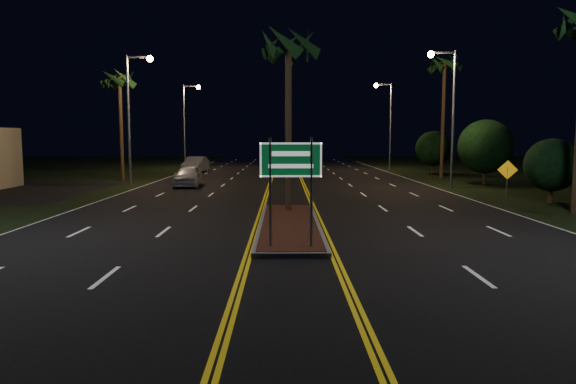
{
  "coord_description": "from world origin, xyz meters",
  "views": [
    {
      "loc": [
        -0.21,
        -12.07,
        3.34
      ],
      "look_at": [
        -0.09,
        1.5,
        1.9
      ],
      "focal_mm": 32.0,
      "sensor_mm": 36.0,
      "label": 1
    }
  ],
  "objects_px": {
    "highway_sign": "(291,170)",
    "streetlight_right_far": "(387,115)",
    "median_island": "(289,225)",
    "shrub_far": "(433,148)",
    "warning_sign": "(507,177)",
    "car_far": "(196,163)",
    "streetlight_left_mid": "(134,104)",
    "streetlight_right_mid": "(448,102)",
    "palm_left_far": "(119,80)",
    "car_near": "(188,174)",
    "palm_right_far": "(445,65)",
    "shrub_near": "(552,165)",
    "streetlight_left_far": "(188,116)",
    "palm_median": "(288,46)",
    "shrub_mid": "(485,146)"
  },
  "relations": [
    {
      "from": "highway_sign",
      "to": "streetlight_right_far",
      "type": "relative_size",
      "value": 0.36
    },
    {
      "from": "median_island",
      "to": "highway_sign",
      "type": "bearing_deg",
      "value": -90.0
    },
    {
      "from": "median_island",
      "to": "shrub_far",
      "type": "height_order",
      "value": "shrub_far"
    },
    {
      "from": "warning_sign",
      "to": "car_far",
      "type": "bearing_deg",
      "value": 150.09
    },
    {
      "from": "streetlight_left_mid",
      "to": "car_far",
      "type": "bearing_deg",
      "value": 81.51
    },
    {
      "from": "streetlight_left_mid",
      "to": "streetlight_right_mid",
      "type": "relative_size",
      "value": 1.0
    },
    {
      "from": "highway_sign",
      "to": "palm_left_far",
      "type": "relative_size",
      "value": 0.36
    },
    {
      "from": "streetlight_right_far",
      "to": "car_near",
      "type": "xyz_separation_m",
      "value": [
        -17.39,
        -18.88,
        -4.82
      ]
    },
    {
      "from": "median_island",
      "to": "palm_left_far",
      "type": "relative_size",
      "value": 1.16
    },
    {
      "from": "palm_right_far",
      "to": "shrub_near",
      "type": "relative_size",
      "value": 3.12
    },
    {
      "from": "highway_sign",
      "to": "palm_left_far",
      "type": "xyz_separation_m",
      "value": [
        -12.8,
        25.2,
        5.34
      ]
    },
    {
      "from": "streetlight_left_mid",
      "to": "warning_sign",
      "type": "distance_m",
      "value": 24.44
    },
    {
      "from": "median_island",
      "to": "palm_right_far",
      "type": "height_order",
      "value": "palm_right_far"
    },
    {
      "from": "shrub_near",
      "to": "shrub_far",
      "type": "xyz_separation_m",
      "value": [
        0.3,
        22.0,
        0.39
      ]
    },
    {
      "from": "streetlight_left_far",
      "to": "shrub_far",
      "type": "bearing_deg",
      "value": -18.14
    },
    {
      "from": "palm_right_far",
      "to": "shrub_far",
      "type": "distance_m",
      "value": 9.13
    },
    {
      "from": "shrub_far",
      "to": "streetlight_right_mid",
      "type": "bearing_deg",
      "value": -102.82
    },
    {
      "from": "median_island",
      "to": "palm_median",
      "type": "xyz_separation_m",
      "value": [
        0.0,
        3.5,
        7.19
      ]
    },
    {
      "from": "warning_sign",
      "to": "shrub_far",
      "type": "bearing_deg",
      "value": 103.75
    },
    {
      "from": "streetlight_left_mid",
      "to": "palm_right_far",
      "type": "distance_m",
      "value": 24.42
    },
    {
      "from": "palm_right_far",
      "to": "median_island",
      "type": "bearing_deg",
      "value": -119.1
    },
    {
      "from": "car_far",
      "to": "shrub_near",
      "type": "bearing_deg",
      "value": -41.06
    },
    {
      "from": "car_near",
      "to": "palm_median",
      "type": "bearing_deg",
      "value": -64.34
    },
    {
      "from": "car_far",
      "to": "warning_sign",
      "type": "bearing_deg",
      "value": -45.96
    },
    {
      "from": "warning_sign",
      "to": "streetlight_left_far",
      "type": "bearing_deg",
      "value": 145.8
    },
    {
      "from": "streetlight_right_far",
      "to": "palm_left_far",
      "type": "bearing_deg",
      "value": -149.12
    },
    {
      "from": "streetlight_left_far",
      "to": "streetlight_right_mid",
      "type": "relative_size",
      "value": 1.0
    },
    {
      "from": "palm_median",
      "to": "shrub_mid",
      "type": "bearing_deg",
      "value": 43.96
    },
    {
      "from": "streetlight_right_mid",
      "to": "car_far",
      "type": "bearing_deg",
      "value": 141.93
    },
    {
      "from": "warning_sign",
      "to": "palm_median",
      "type": "bearing_deg",
      "value": -145.84
    },
    {
      "from": "median_island",
      "to": "palm_right_far",
      "type": "relative_size",
      "value": 1.0
    },
    {
      "from": "shrub_far",
      "to": "shrub_mid",
      "type": "bearing_deg",
      "value": -89.05
    },
    {
      "from": "warning_sign",
      "to": "highway_sign",
      "type": "bearing_deg",
      "value": -115.48
    },
    {
      "from": "car_near",
      "to": "streetlight_left_far",
      "type": "bearing_deg",
      "value": 97.83
    },
    {
      "from": "palm_left_far",
      "to": "shrub_mid",
      "type": "relative_size",
      "value": 1.9
    },
    {
      "from": "streetlight_left_mid",
      "to": "streetlight_right_mid",
      "type": "bearing_deg",
      "value": -5.38
    },
    {
      "from": "median_island",
      "to": "car_near",
      "type": "relative_size",
      "value": 2.04
    },
    {
      "from": "shrub_near",
      "to": "car_far",
      "type": "relative_size",
      "value": 0.62
    },
    {
      "from": "median_island",
      "to": "warning_sign",
      "type": "bearing_deg",
      "value": 29.02
    },
    {
      "from": "palm_right_far",
      "to": "shrub_mid",
      "type": "relative_size",
      "value": 2.23
    },
    {
      "from": "streetlight_right_mid",
      "to": "shrub_mid",
      "type": "xyz_separation_m",
      "value": [
        3.39,
        2.0,
        -2.93
      ]
    },
    {
      "from": "shrub_near",
      "to": "warning_sign",
      "type": "height_order",
      "value": "shrub_near"
    },
    {
      "from": "highway_sign",
      "to": "palm_median",
      "type": "distance_m",
      "value": 9.11
    },
    {
      "from": "palm_right_far",
      "to": "shrub_near",
      "type": "bearing_deg",
      "value": -87.49
    },
    {
      "from": "streetlight_left_mid",
      "to": "streetlight_right_far",
      "type": "relative_size",
      "value": 1.0
    },
    {
      "from": "streetlight_right_far",
      "to": "shrub_near",
      "type": "xyz_separation_m",
      "value": [
        2.89,
        -28.0,
        -3.71
      ]
    },
    {
      "from": "median_island",
      "to": "shrub_mid",
      "type": "xyz_separation_m",
      "value": [
        14.0,
        17.0,
        2.64
      ]
    },
    {
      "from": "streetlight_left_mid",
      "to": "palm_right_far",
      "type": "xyz_separation_m",
      "value": [
        23.41,
        6.0,
        3.49
      ]
    },
    {
      "from": "streetlight_right_mid",
      "to": "car_far",
      "type": "xyz_separation_m",
      "value": [
        -19.27,
        15.09,
        -4.77
      ]
    },
    {
      "from": "palm_right_far",
      "to": "highway_sign",
      "type": "bearing_deg",
      "value": -115.2
    }
  ]
}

